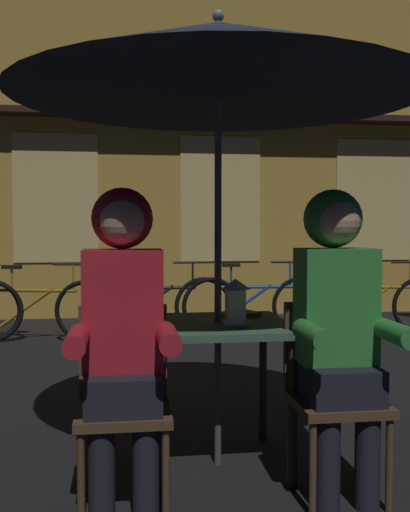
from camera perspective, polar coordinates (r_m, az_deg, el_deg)
name	(u,v)px	position (r m, az deg, el deg)	size (l,w,h in m)	color
ground_plane	(218,464)	(3.27, 1.22, -19.24)	(60.00, 60.00, 0.00)	black
cafe_table	(218,342)	(3.09, 1.24, -8.19)	(0.72, 0.72, 0.74)	#42664C
patio_umbrella	(218,61)	(3.14, 1.27, 18.14)	(2.10, 2.10, 2.31)	#4C4C51
lantern	(235,301)	(2.97, 2.92, -4.28)	(0.11, 0.11, 0.23)	white
chair_left	(123,394)	(2.73, -7.79, -12.93)	(0.40, 0.40, 0.87)	#513823
chair_right	(332,386)	(2.89, 12.08, -12.07)	(0.40, 0.40, 0.87)	#513823
person_left_hooded	(123,316)	(2.60, -7.85, -5.67)	(0.45, 0.56, 1.40)	black
person_right_hooded	(338,311)	(2.76, 12.56, -5.19)	(0.45, 0.56, 1.40)	black
shopfront_building	(138,91)	(8.60, -6.37, 15.36)	(10.00, 0.93, 6.20)	gold
bicycle_second	(38,309)	(6.63, -15.67, -4.90)	(1.65, 0.42, 0.84)	black
bicycle_third	(158,306)	(6.66, -4.52, -4.76)	(1.68, 0.11, 0.84)	black
bicycle_fourth	(256,304)	(6.78, 4.87, -4.63)	(1.68, 0.15, 0.84)	black
bicycle_fifth	(376,305)	(7.00, 16.02, -4.49)	(1.68, 0.17, 0.84)	black
book	(239,314)	(3.26, 3.25, -5.57)	(0.20, 0.14, 0.02)	olive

